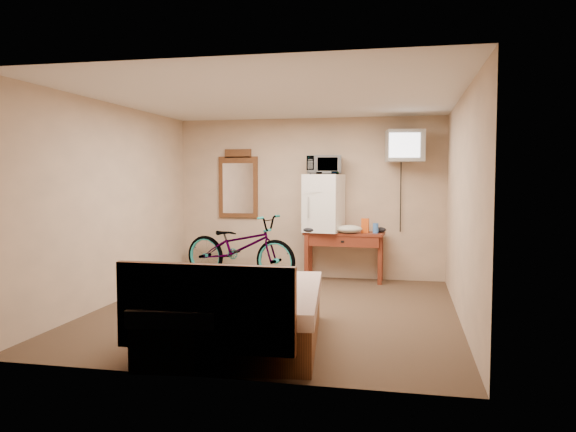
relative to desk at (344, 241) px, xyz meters
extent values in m
plane|color=#432B21|center=(-0.59, -2.00, -0.61)|extent=(4.60, 4.60, 0.00)
plane|color=silver|center=(-0.59, -2.00, 1.89)|extent=(4.60, 4.60, 0.00)
cube|color=tan|center=(-0.59, 0.30, 0.64)|extent=(4.20, 0.04, 2.50)
cube|color=tan|center=(-0.59, -4.30, 0.64)|extent=(4.20, 0.04, 2.50)
cube|color=tan|center=(-2.69, -2.00, 0.64)|extent=(0.04, 4.60, 2.50)
cube|color=tan|center=(1.51, -2.00, 0.64)|extent=(0.04, 4.60, 2.50)
cube|color=silver|center=(-0.67, 0.28, 0.31)|extent=(0.08, 0.01, 0.13)
cube|color=maroon|center=(0.00, 0.04, 0.12)|extent=(1.22, 0.54, 0.04)
cube|color=maroon|center=(-0.55, -0.14, -0.26)|extent=(0.06, 0.06, 0.71)
cube|color=maroon|center=(0.55, -0.14, -0.26)|extent=(0.06, 0.06, 0.71)
cube|color=maroon|center=(-0.55, 0.22, -0.26)|extent=(0.06, 0.06, 0.71)
cube|color=maroon|center=(0.55, 0.22, -0.26)|extent=(0.06, 0.06, 0.71)
cube|color=maroon|center=(0.00, -0.16, 0.02)|extent=(1.08, 0.11, 0.16)
cube|color=black|center=(0.00, -0.18, 0.02)|extent=(0.05, 0.02, 0.03)
cube|color=white|center=(-0.31, 0.03, 0.57)|extent=(0.61, 0.60, 0.87)
cube|color=#A4A49F|center=(-0.31, -0.23, 0.75)|extent=(0.53, 0.01, 0.00)
cylinder|color=#A4A49F|center=(-0.51, -0.23, 0.52)|extent=(0.02, 0.02, 0.31)
imported|color=white|center=(-0.31, 0.03, 1.15)|extent=(0.56, 0.42, 0.29)
cube|color=#E75614|center=(0.32, 0.02, 0.24)|extent=(0.11, 0.08, 0.22)
cylinder|color=#3C75CD|center=(0.48, -0.02, 0.21)|extent=(0.08, 0.08, 0.15)
ellipsoid|color=beige|center=(0.09, -0.11, 0.20)|extent=(0.40, 0.30, 0.12)
ellipsoid|color=black|center=(-0.49, -0.14, 0.18)|extent=(0.24, 0.18, 0.09)
ellipsoid|color=black|center=(0.54, 0.10, 0.18)|extent=(0.18, 0.15, 0.08)
cube|color=black|center=(0.88, 0.28, 1.31)|extent=(0.14, 0.02, 0.14)
cylinder|color=black|center=(0.88, 0.24, 1.31)|extent=(0.05, 0.30, 0.05)
cube|color=#A4A49F|center=(0.88, 0.02, 1.42)|extent=(0.59, 0.51, 0.46)
cube|color=white|center=(0.88, -0.21, 1.42)|extent=(0.43, 0.08, 0.35)
cube|color=black|center=(0.88, 0.24, 1.42)|extent=(0.33, 0.06, 0.28)
cube|color=brown|center=(-1.74, 0.27, 0.81)|extent=(0.65, 0.04, 0.98)
cube|color=brown|center=(-1.74, 0.27, 1.35)|extent=(0.43, 0.04, 0.14)
cube|color=white|center=(-1.74, 0.25, 0.79)|extent=(0.51, 0.01, 0.80)
imported|color=black|center=(-1.60, -0.14, -0.11)|extent=(2.03, 1.13, 1.01)
cube|color=brown|center=(-0.64, -3.30, -0.41)|extent=(1.70, 2.13, 0.40)
cube|color=#BDAD92|center=(-0.64, -3.30, -0.16)|extent=(1.75, 2.18, 0.14)
cube|color=brown|center=(-0.64, -4.26, -0.06)|extent=(1.48, 0.08, 0.70)
ellipsoid|color=white|center=(-0.99, -3.95, -0.03)|extent=(0.57, 0.35, 0.20)
ellipsoid|color=white|center=(-0.30, -3.95, -0.03)|extent=(0.57, 0.35, 0.20)
camera|label=1|loc=(0.90, -8.42, 0.97)|focal=35.00mm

